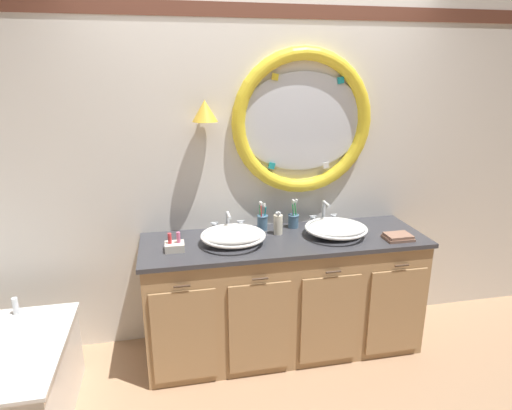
# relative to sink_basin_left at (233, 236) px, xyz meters

# --- Properties ---
(ground_plane) EXTENTS (14.00, 14.00, 0.00)m
(ground_plane) POSITION_rel_sink_basin_left_xyz_m (0.24, -0.22, -0.91)
(ground_plane) COLOR tan
(back_wall_assembly) EXTENTS (6.40, 0.26, 2.60)m
(back_wall_assembly) POSITION_rel_sink_basin_left_xyz_m (0.26, 0.36, 0.42)
(back_wall_assembly) COLOR silver
(back_wall_assembly) RESTS_ON ground_plane
(vanity_counter) EXTENTS (1.94, 0.64, 0.85)m
(vanity_counter) POSITION_rel_sink_basin_left_xyz_m (0.36, 0.03, -0.48)
(vanity_counter) COLOR tan
(vanity_counter) RESTS_ON ground_plane
(sink_basin_left) EXTENTS (0.43, 0.43, 0.11)m
(sink_basin_left) POSITION_rel_sink_basin_left_xyz_m (0.00, 0.00, 0.00)
(sink_basin_left) COLOR white
(sink_basin_left) RESTS_ON vanity_counter
(sink_basin_right) EXTENTS (0.43, 0.43, 0.11)m
(sink_basin_right) POSITION_rel_sink_basin_left_xyz_m (0.72, -0.00, -0.00)
(sink_basin_right) COLOR white
(sink_basin_right) RESTS_ON vanity_counter
(faucet_set_left) EXTENTS (0.24, 0.14, 0.15)m
(faucet_set_left) POSITION_rel_sink_basin_left_xyz_m (0.00, 0.24, 0.00)
(faucet_set_left) COLOR silver
(faucet_set_left) RESTS_ON vanity_counter
(faucet_set_right) EXTENTS (0.22, 0.13, 0.18)m
(faucet_set_right) POSITION_rel_sink_basin_left_xyz_m (0.72, 0.24, 0.01)
(faucet_set_right) COLOR silver
(faucet_set_right) RESTS_ON vanity_counter
(toothbrush_holder_left) EXTENTS (0.08, 0.08, 0.21)m
(toothbrush_holder_left) POSITION_rel_sink_basin_left_xyz_m (0.25, 0.22, 0.01)
(toothbrush_holder_left) COLOR slate
(toothbrush_holder_left) RESTS_ON vanity_counter
(toothbrush_holder_right) EXTENTS (0.08, 0.08, 0.22)m
(toothbrush_holder_right) POSITION_rel_sink_basin_left_xyz_m (0.48, 0.22, 0.00)
(toothbrush_holder_right) COLOR slate
(toothbrush_holder_right) RESTS_ON vanity_counter
(soap_dispenser) EXTENTS (0.06, 0.07, 0.17)m
(soap_dispenser) POSITION_rel_sink_basin_left_xyz_m (0.34, 0.12, 0.02)
(soap_dispenser) COLOR #EFE5C6
(soap_dispenser) RESTS_ON vanity_counter
(folded_hand_towel) EXTENTS (0.18, 0.14, 0.04)m
(folded_hand_towel) POSITION_rel_sink_basin_left_xyz_m (1.11, -0.15, -0.04)
(folded_hand_towel) COLOR #936B56
(folded_hand_towel) RESTS_ON vanity_counter
(toiletry_basket) EXTENTS (0.12, 0.11, 0.12)m
(toiletry_basket) POSITION_rel_sink_basin_left_xyz_m (-0.38, -0.04, -0.02)
(toiletry_basket) COLOR beige
(toiletry_basket) RESTS_ON vanity_counter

